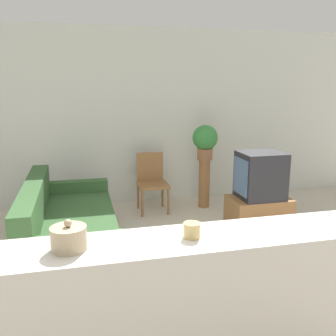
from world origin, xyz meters
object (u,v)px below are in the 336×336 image
Objects in this scene: couch at (67,228)px; wooden_chair at (152,179)px; television at (260,175)px; potted_plant at (205,140)px; decorative_bowl at (69,238)px.

wooden_chair is at bearing 44.34° from couch.
potted_plant is at bearing 110.84° from television.
potted_plant is at bearing 59.77° from decorative_bowl.
decorative_bowl is at bearing -120.23° from potted_plant.
wooden_chair is 4.38× the size of decorative_bowl.
couch is 2.42× the size of wooden_chair.
potted_plant reaches higher than television.
television is 1.14× the size of potted_plant.
television is at bearing 2.72° from couch.
couch is 2.45m from television.
decorative_bowl is (0.10, -2.15, 0.78)m from couch.
couch is 1.69m from wooden_chair.
potted_plant is 2.66× the size of decorative_bowl.
television is 1.15m from potted_plant.
potted_plant is (2.02, 1.14, 0.76)m from couch.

